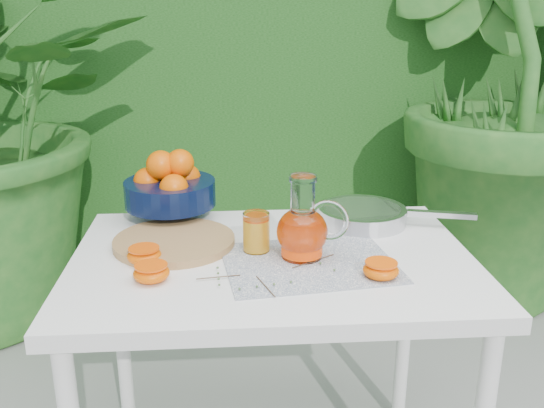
{
  "coord_description": "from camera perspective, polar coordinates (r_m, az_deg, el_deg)",
  "views": [
    {
      "loc": [
        -0.04,
        -1.44,
        1.35
      ],
      "look_at": [
        0.06,
        -0.03,
        0.88
      ],
      "focal_mm": 40.0,
      "sensor_mm": 36.0,
      "label": 1
    }
  ],
  "objects": [
    {
      "name": "potted_plant_right",
      "position": [
        2.96,
        19.77,
        10.81
      ],
      "size": [
        2.68,
        2.68,
        2.02
      ],
      "primitive_type": "imported",
      "rotation": [
        0.0,
        0.0,
        2.0
      ],
      "color": "#216121",
      "rests_on": "ground"
    },
    {
      "name": "cutting_board",
      "position": [
        1.6,
        -9.18,
        -3.52
      ],
      "size": [
        0.34,
        0.34,
        0.02
      ],
      "primitive_type": "cylinder",
      "rotation": [
        0.0,
        0.0,
        -0.08
      ],
      "color": "#9F7347",
      "rests_on": "white_table"
    },
    {
      "name": "orange_halves",
      "position": [
        1.42,
        -4.52,
        -5.8
      ],
      "size": [
        0.64,
        0.21,
        0.04
      ],
      "color": "#FF7202",
      "rests_on": "white_table"
    },
    {
      "name": "placemat",
      "position": [
        1.48,
        3.51,
        -5.55
      ],
      "size": [
        0.44,
        0.36,
        0.0
      ],
      "primitive_type": "cube",
      "rotation": [
        0.0,
        0.0,
        0.13
      ],
      "color": "#0B1D42",
      "rests_on": "white_table"
    },
    {
      "name": "juice_pitcher",
      "position": [
        1.48,
        2.95,
        -2.41
      ],
      "size": [
        0.19,
        0.17,
        0.21
      ],
      "color": "white",
      "rests_on": "white_table"
    },
    {
      "name": "hedge_backdrop",
      "position": [
        3.5,
        -2.55,
        15.9
      ],
      "size": [
        8.0,
        1.65,
        2.5
      ],
      "color": "#154112",
      "rests_on": "ground"
    },
    {
      "name": "thyme_sprigs",
      "position": [
        1.41,
        -0.3,
        -6.55
      ],
      "size": [
        0.34,
        0.24,
        0.01
      ],
      "color": "#4E3724",
      "rests_on": "white_table"
    },
    {
      "name": "saute_pan",
      "position": [
        1.75,
        8.61,
        -0.98
      ],
      "size": [
        0.46,
        0.31,
        0.05
      ],
      "color": "silver",
      "rests_on": "white_table"
    },
    {
      "name": "white_table",
      "position": [
        1.55,
        0.05,
        -7.65
      ],
      "size": [
        1.0,
        0.7,
        0.75
      ],
      "color": "white",
      "rests_on": "ground"
    },
    {
      "name": "fruit_bowl",
      "position": [
        1.77,
        -9.61,
        1.58
      ],
      "size": [
        0.32,
        0.32,
        0.21
      ],
      "color": "black",
      "rests_on": "white_table"
    },
    {
      "name": "juice_tumbler",
      "position": [
        1.53,
        -1.49,
        -2.73
      ],
      "size": [
        0.08,
        0.08,
        0.1
      ],
      "color": "white",
      "rests_on": "white_table"
    }
  ]
}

